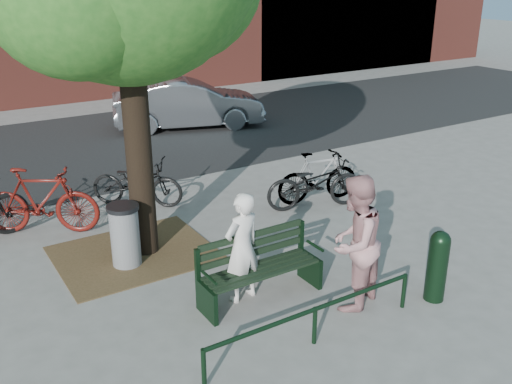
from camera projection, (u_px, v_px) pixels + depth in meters
ground at (261, 298)px, 7.90m from camera, size 90.00×90.00×0.00m
dirt_pit at (135, 253)px, 9.14m from camera, size 2.40×2.00×0.02m
road at (82, 148)px, 14.61m from camera, size 40.00×7.00×0.01m
park_bench at (258, 266)px, 7.79m from camera, size 1.74×0.54×0.97m
guard_railing at (315, 315)px, 6.81m from camera, size 3.06×0.06×0.51m
person_left at (242, 247)px, 7.64m from camera, size 0.63×0.48×1.56m
person_right at (354, 243)px, 7.43m from camera, size 1.10×0.99×1.85m
bollard at (438, 263)px, 7.70m from camera, size 0.27×0.27×1.03m
litter_bin at (125, 235)px, 8.63m from camera, size 0.48×0.48×0.99m
bicycle_b at (41, 201)px, 9.69m from camera, size 1.97×1.50×1.18m
bicycle_c at (137, 182)px, 10.89m from camera, size 1.76×1.63×0.94m
bicycle_d at (318, 177)px, 11.07m from camera, size 1.76×0.78×1.02m
bicycle_e at (315, 183)px, 10.76m from camera, size 2.01×1.19×1.00m
parked_car at (188, 104)px, 16.30m from camera, size 4.48×2.70×1.39m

